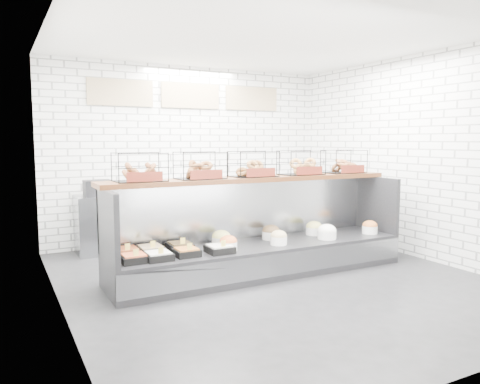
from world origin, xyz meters
TOP-DOWN VIEW (x-y plane):
  - ground at (0.00, 0.00)m, footprint 5.50×5.50m
  - room_shell at (0.00, 0.60)m, footprint 5.02×5.51m
  - display_case at (-0.02, 0.34)m, footprint 4.00×0.90m
  - bagel_shelf at (0.00, 0.52)m, footprint 4.10×0.50m
  - prep_counter at (-0.01, 2.43)m, footprint 4.00×0.60m

SIDE VIEW (x-z plane):
  - ground at x=0.00m, z-range 0.00..0.00m
  - display_case at x=-0.02m, z-range -0.27..0.93m
  - prep_counter at x=-0.01m, z-range -0.13..1.07m
  - bagel_shelf at x=0.00m, z-range 1.18..1.58m
  - room_shell at x=0.00m, z-range 0.55..3.56m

